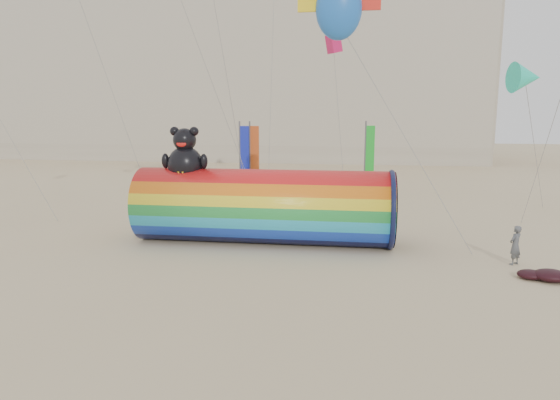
# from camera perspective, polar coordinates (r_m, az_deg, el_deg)

# --- Properties ---
(ground) EXTENTS (160.00, 160.00, 0.00)m
(ground) POSITION_cam_1_polar(r_m,az_deg,el_deg) (18.55, -2.23, -8.08)
(ground) COLOR #CCB58C
(ground) RESTS_ON ground
(hotel_building) EXTENTS (60.40, 15.40, 20.60)m
(hotel_building) POSITION_cam_1_polar(r_m,az_deg,el_deg) (65.25, -5.32, 13.99)
(hotel_building) COLOR #B7AD99
(hotel_building) RESTS_ON ground
(windsock_assembly) EXTENTS (11.29, 3.44, 5.21)m
(windsock_assembly) POSITION_cam_1_polar(r_m,az_deg,el_deg) (22.11, -1.89, -0.50)
(windsock_assembly) COLOR red
(windsock_assembly) RESTS_ON ground
(kite_handler) EXTENTS (0.66, 0.64, 1.53)m
(kite_handler) POSITION_cam_1_polar(r_m,az_deg,el_deg) (21.05, 25.29, -4.70)
(kite_handler) COLOR #4E5155
(kite_handler) RESTS_ON ground
(fabric_bundle) EXTENTS (2.62, 1.35, 0.41)m
(fabric_bundle) POSITION_cam_1_polar(r_m,az_deg,el_deg) (19.87, 29.04, -7.62)
(fabric_bundle) COLOR #320911
(fabric_bundle) RESTS_ON ground
(festival_banners) EXTENTS (8.50, 2.20, 5.20)m
(festival_banners) POSITION_cam_1_polar(r_m,az_deg,el_deg) (31.99, 1.07, 4.42)
(festival_banners) COLOR #59595E
(festival_banners) RESTS_ON ground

